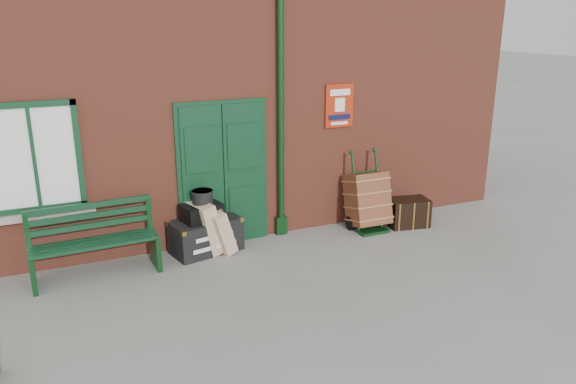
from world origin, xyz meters
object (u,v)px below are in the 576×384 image
houdini_trunk (206,236)px  dark_trunk (408,212)px  bench (94,239)px  porter_trolley (367,200)px

houdini_trunk → dark_trunk: houdini_trunk is taller
bench → houdini_trunk: bench is taller
houdini_trunk → dark_trunk: bearing=-17.8°
bench → porter_trolley: bearing=-2.1°
bench → porter_trolley: size_ratio=1.31×
houdini_trunk → porter_trolley: 2.76m
dark_trunk → bench: bearing=-171.5°
bench → houdini_trunk: bearing=3.7°
houdini_trunk → porter_trolley: (2.75, -0.16, 0.25)m
houdini_trunk → bench: bearing=173.4°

